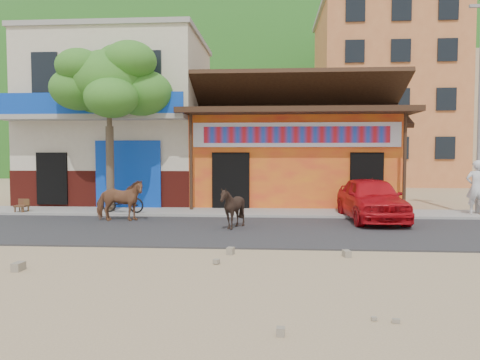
% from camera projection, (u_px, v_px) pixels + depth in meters
% --- Properties ---
extents(ground, '(120.00, 120.00, 0.00)m').
position_uv_depth(ground, '(220.00, 249.00, 10.58)').
color(ground, '#9E825B').
rests_on(ground, ground).
extents(road, '(60.00, 5.00, 0.04)m').
position_uv_depth(road, '(230.00, 230.00, 13.07)').
color(road, '#28282B').
rests_on(road, ground).
extents(sidewalk, '(60.00, 2.00, 0.12)m').
position_uv_depth(sidewalk, '(240.00, 213.00, 16.55)').
color(sidewalk, gray).
rests_on(sidewalk, ground).
extents(dance_club, '(8.00, 6.00, 3.60)m').
position_uv_depth(dance_club, '(292.00, 162.00, 20.29)').
color(dance_club, orange).
rests_on(dance_club, ground).
extents(cafe_building, '(7.00, 6.00, 7.00)m').
position_uv_depth(cafe_building, '(123.00, 123.00, 20.73)').
color(cafe_building, beige).
rests_on(cafe_building, ground).
extents(apartment_front, '(9.00, 9.00, 12.00)m').
position_uv_depth(apartment_front, '(383.00, 100.00, 33.49)').
color(apartment_front, '#CC723F').
rests_on(apartment_front, ground).
extents(apartment_rear, '(8.00, 8.00, 10.00)m').
position_uv_depth(apartment_rear, '(476.00, 119.00, 38.88)').
color(apartment_rear, tan).
rests_on(apartment_rear, ground).
extents(hillside, '(100.00, 40.00, 24.00)m').
position_uv_depth(hillside, '(267.00, 95.00, 79.60)').
color(hillside, '#194C14').
rests_on(hillside, ground).
extents(tree, '(3.00, 3.00, 6.00)m').
position_uv_depth(tree, '(109.00, 126.00, 16.51)').
color(tree, '#2D721E').
rests_on(tree, sidewalk).
extents(cow_tan, '(1.60, 0.83, 1.30)m').
position_uv_depth(cow_tan, '(120.00, 200.00, 14.66)').
color(cow_tan, brown).
rests_on(cow_tan, road).
extents(cow_dark, '(1.39, 1.34, 1.18)m').
position_uv_depth(cow_dark, '(232.00, 208.00, 13.16)').
color(cow_dark, black).
rests_on(cow_dark, road).
extents(red_car, '(1.85, 4.15, 1.38)m').
position_uv_depth(red_car, '(371.00, 199.00, 14.81)').
color(red_car, red).
rests_on(red_car, road).
extents(scooter, '(1.64, 0.80, 0.82)m').
position_uv_depth(scooter, '(123.00, 201.00, 16.12)').
color(scooter, black).
rests_on(scooter, sidewalk).
extents(pedestrian, '(0.71, 0.50, 1.82)m').
position_uv_depth(pedestrian, '(476.00, 187.00, 15.70)').
color(pedestrian, silver).
rests_on(pedestrian, sidewalk).
extents(cafe_chair_left, '(0.45, 0.45, 0.80)m').
position_uv_depth(cafe_chair_left, '(22.00, 200.00, 16.38)').
color(cafe_chair_left, '#53351B').
rests_on(cafe_chair_left, sidewalk).
extents(cafe_chair_right, '(0.39, 0.39, 0.84)m').
position_uv_depth(cafe_chair_right, '(21.00, 200.00, 16.38)').
color(cafe_chair_right, '#502F1A').
rests_on(cafe_chair_right, sidewalk).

